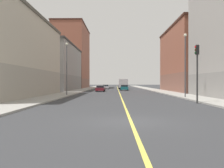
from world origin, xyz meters
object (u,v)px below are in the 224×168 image
street_lamp_right_near (67,63)px  box_truck (123,84)px  traffic_light_left_near (197,65)px  building_right_distant (72,57)px  car_silver (106,87)px  building_left_mid (193,59)px  car_teal (124,88)px  building_right_midblock (55,68)px  car_maroon (100,89)px  street_lamp_left_near (185,59)px  building_right_corner (3,55)px

street_lamp_right_near → box_truck: (9.38, 37.57, -3.17)m
box_truck → traffic_light_left_near: bearing=-84.1°
building_right_distant → street_lamp_right_near: building_right_distant is taller
building_right_distant → car_silver: 19.52m
building_left_mid → box_truck: bearing=124.2°
traffic_light_left_near → car_teal: 39.25m
car_teal → car_silver: (-5.00, 13.86, -0.05)m
building_right_midblock → car_maroon: building_right_midblock is taller
traffic_light_left_near → building_right_midblock: bearing=119.9°
building_right_midblock → car_silver: 18.86m
building_right_midblock → street_lamp_right_near: (7.62, -25.10, -0.78)m
car_maroon → box_truck: box_truck is taller
street_lamp_left_near → building_right_distant: bearing=112.3°
street_lamp_left_near → street_lamp_right_near: bearing=159.9°
building_right_distant → street_lamp_left_near: building_right_distant is taller
street_lamp_left_near → car_teal: (-6.46, 30.81, -4.16)m
street_lamp_right_near → street_lamp_left_near: bearing=-20.1°
building_right_distant → car_silver: bearing=-45.4°
building_right_distant → car_silver: size_ratio=5.85×
building_right_corner → car_teal: (16.84, 29.20, -4.79)m
building_right_corner → car_silver: bearing=74.6°
building_right_distant → box_truck: building_right_distant is taller
car_silver → street_lamp_right_near: bearing=-96.2°
building_right_distant → traffic_light_left_near: bearing=-71.0°
building_right_midblock → street_lamp_left_near: bearing=-52.9°
box_truck → building_right_distant: bearing=141.8°
building_right_corner → car_maroon: (11.54, 21.73, -4.83)m
building_left_mid → car_maroon: building_left_mid is taller
street_lamp_left_near → street_lamp_right_near: 16.70m
building_right_midblock → street_lamp_right_near: 26.24m
building_left_mid → building_right_midblock: building_left_mid is taller
building_right_distant → car_maroon: size_ratio=5.22×
building_right_distant → traffic_light_left_near: 68.72m
traffic_light_left_near → car_maroon: (-10.74, 31.30, -2.93)m
building_right_corner → traffic_light_left_near: building_right_corner is taller
building_right_midblock → traffic_light_left_near: bearing=-60.1°
traffic_light_left_near → car_maroon: bearing=108.9°
building_right_distant → box_truck: bearing=-38.2°
building_left_mid → street_lamp_right_near: size_ratio=3.14×
building_left_mid → building_right_corner: size_ratio=0.92×
car_silver → car_maroon: (-0.30, -21.33, 0.00)m
building_left_mid → building_right_corner: building_left_mid is taller
building_right_corner → car_teal: bearing=60.0°
traffic_light_left_near → car_maroon: 33.22m
street_lamp_left_near → car_silver: 46.31m
building_right_midblock → car_teal: building_right_midblock is taller
building_right_corner → building_left_mid: bearing=34.5°
building_left_mid → building_right_distant: bearing=132.4°
street_lamp_left_near → car_teal: bearing=101.8°
traffic_light_left_near → street_lamp_left_near: bearing=82.7°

